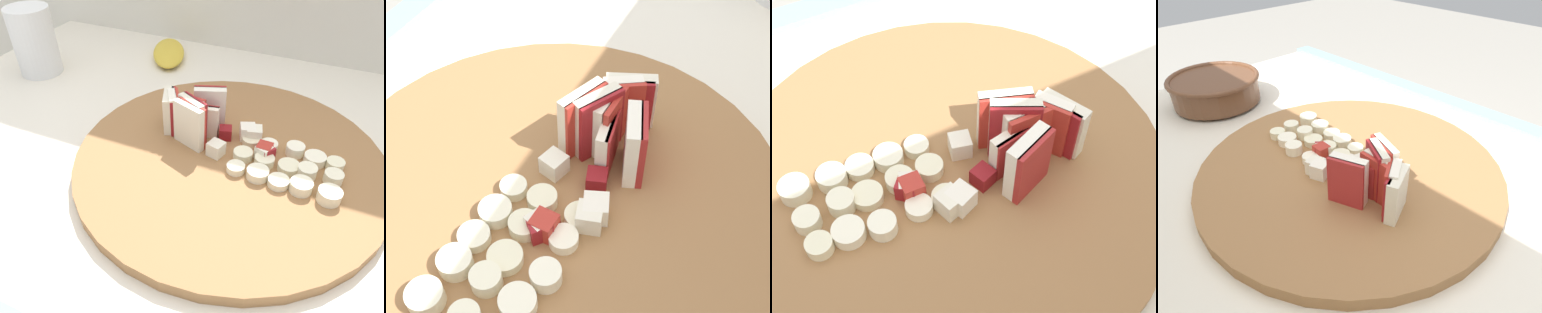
% 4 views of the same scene
% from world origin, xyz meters
% --- Properties ---
extents(tiled_countertop, '(1.11, 0.73, 0.92)m').
position_xyz_m(tiled_countertop, '(0.00, -0.00, 0.46)').
color(tiled_countertop, silver).
rests_on(tiled_countertop, ground).
extents(tile_backsplash, '(2.40, 0.04, 1.48)m').
position_xyz_m(tile_backsplash, '(0.00, 0.38, 0.74)').
color(tile_backsplash, silver).
rests_on(tile_backsplash, ground).
extents(cutting_board, '(0.44, 0.44, 0.02)m').
position_xyz_m(cutting_board, '(0.04, -0.03, 0.92)').
color(cutting_board, olive).
rests_on(cutting_board, tiled_countertop).
extents(apple_wedge_fan, '(0.10, 0.09, 0.07)m').
position_xyz_m(apple_wedge_fan, '(-0.04, -0.00, 0.96)').
color(apple_wedge_fan, maroon).
rests_on(apple_wedge_fan, cutting_board).
extents(apple_dice_pile, '(0.09, 0.08, 0.02)m').
position_xyz_m(apple_dice_pile, '(0.05, -0.00, 0.94)').
color(apple_dice_pile, maroon).
rests_on(apple_dice_pile, cutting_board).
extents(banana_slice_rows, '(0.15, 0.10, 0.02)m').
position_xyz_m(banana_slice_rows, '(0.12, -0.03, 0.94)').
color(banana_slice_rows, '#F4EAC6').
rests_on(banana_slice_rows, cutting_board).
extents(banana_peel, '(0.13, 0.16, 0.02)m').
position_xyz_m(banana_peel, '(-0.20, 0.26, 0.92)').
color(banana_peel, gold).
rests_on(banana_peel, tiled_countertop).
extents(small_jar, '(0.08, 0.08, 0.13)m').
position_xyz_m(small_jar, '(-0.41, 0.10, 0.98)').
color(small_jar, white).
rests_on(small_jar, tiled_countertop).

